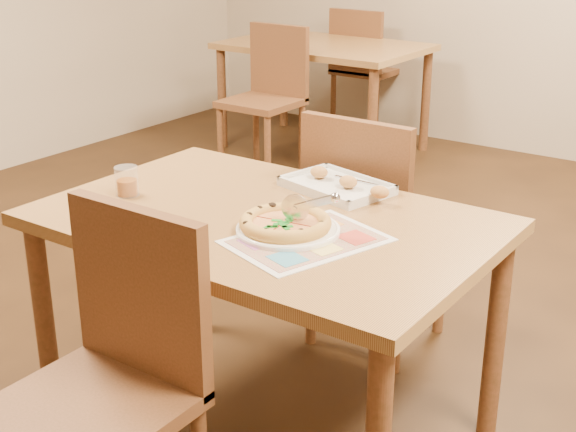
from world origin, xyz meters
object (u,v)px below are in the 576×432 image
Objects in this scene: plate at (288,230)px; glass_tumbler at (127,183)px; bg_chair_near at (271,81)px; pizza_cutter at (308,205)px; dining_table at (266,243)px; chair_far at (367,207)px; bg_table at (324,56)px; menu at (307,240)px; pizza at (285,223)px; bg_chair_far at (361,56)px; chair_near at (116,349)px; appetizer_tray at (339,186)px.

plate is 3.15× the size of glass_tumbler.
bg_chair_near is 3.18× the size of pizza_cutter.
chair_far is (-0.00, 0.60, -0.07)m from dining_table.
bg_table is 3.35m from plate.
menu is (0.03, -0.05, -0.08)m from pizza_cutter.
menu is at bearing -11.95° from pizza.
dining_table is 2.77× the size of chair_far.
chair_far is 0.71m from pizza_cutter.
bg_chair_far is 1.85× the size of pizza.
pizza is (-0.01, -0.00, 0.02)m from plate.
chair_near is at bearing 112.29° from bg_chair_far.
appetizer_tray is (-0.07, 0.38, 0.01)m from plate.
dining_table is at bearing 90.00° from chair_near.
chair_near is (0.00, -0.60, -0.07)m from dining_table.
menu is (1.81, -3.39, 0.16)m from bg_chair_far.
bg_chair_far is at bearing 108.54° from glass_tumbler.
glass_tumbler is at bearing 108.54° from bg_chair_far.
plate is at bearing 76.22° from chair_near.
plate is (1.73, -2.87, 0.09)m from bg_table.
bg_chair_far is (-1.60, 2.70, 0.00)m from chair_far.
plate is at bearing -52.67° from bg_chair_near.
dining_table is 0.18m from pizza.
chair_near is 1.00× the size of chair_far.
plate is at bearing -28.44° from dining_table.
chair_near and bg_chair_far have the same top height.
appetizer_tray is at bearing -48.70° from bg_chair_near.
chair_near is 1.17× the size of menu.
pizza is at bearing 168.05° from menu.
pizza is 0.08m from pizza_cutter.
chair_near is 1.85× the size of pizza.
menu is at bearing 0.91° from glass_tumbler.
bg_chair_near is (-1.60, 2.20, -0.07)m from dining_table.
menu is (0.66, 0.01, -0.04)m from glass_tumbler.
chair_far is 0.34m from appetizer_tray.
pizza_cutter is (1.78, -2.84, 0.17)m from bg_table.
bg_chair_far is at bearing 112.29° from chair_near.
bg_chair_near is 1.85× the size of pizza.
glass_tumbler is (-0.46, -0.70, 0.19)m from chair_far.
chair_far is at bearing 101.14° from appetizer_tray.
bg_table is 3.23× the size of menu.
dining_table is 3.23× the size of menu.
bg_chair_far is 3.18× the size of pizza_cutter.
bg_table is 4.54× the size of plate.
bg_chair_near is at bearing -90.00° from bg_table.
glass_tumbler is (1.14, -3.40, 0.19)m from bg_chair_far.
dining_table is 8.80× the size of pizza_cutter.
bg_table is 0.51m from bg_chair_far.
bg_chair_far reaches higher than appetizer_tray.
pizza_cutter is at bearing 72.35° from chair_near.
bg_table is at bearing 119.74° from dining_table.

